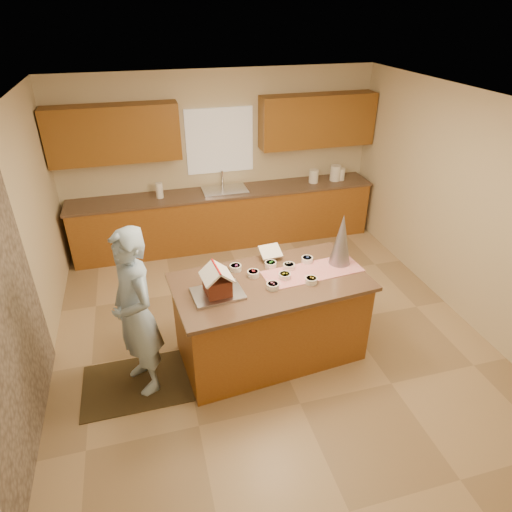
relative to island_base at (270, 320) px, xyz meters
name	(u,v)px	position (x,y,z in m)	size (l,w,h in m)	color
floor	(268,333)	(0.08, 0.33, -0.48)	(5.50, 5.50, 0.00)	tan
ceiling	(272,106)	(0.08, 0.33, 2.22)	(5.50, 5.50, 0.00)	silver
wall_back	(220,159)	(0.08, 3.08, 0.87)	(5.50, 5.50, 0.00)	beige
wall_front	(413,455)	(0.08, -2.42, 0.87)	(5.50, 5.50, 0.00)	beige
wall_left	(17,268)	(-2.42, 0.33, 0.87)	(5.50, 5.50, 0.00)	beige
wall_right	(468,211)	(2.58, 0.33, 0.87)	(5.50, 5.50, 0.00)	beige
stone_accent	(5,328)	(-2.40, -0.47, 0.77)	(2.50, 2.50, 0.00)	gray
window_curtain	(220,141)	(0.08, 3.05, 1.17)	(1.05, 0.03, 1.00)	white
back_counter_base	(226,219)	(0.08, 2.78, -0.04)	(4.80, 0.60, 0.88)	brown
back_counter_top	(225,192)	(0.08, 2.78, 0.42)	(4.85, 0.63, 0.04)	brown
upper_cabinet_left	(114,134)	(-1.47, 2.90, 1.42)	(1.85, 0.35, 0.80)	brown
upper_cabinet_right	(317,121)	(1.63, 2.90, 1.42)	(1.85, 0.35, 0.80)	brown
sink	(225,193)	(0.08, 2.78, 0.41)	(0.70, 0.45, 0.12)	silver
faucet	(222,179)	(0.08, 2.96, 0.58)	(0.03, 0.03, 0.28)	silver
island_base	(270,320)	(0.00, 0.00, 0.00)	(1.95, 0.98, 0.95)	brown
island_top	(271,282)	(0.00, 0.00, 0.50)	(2.04, 1.06, 0.04)	brown
table_runner	(313,271)	(0.49, 0.05, 0.52)	(1.08, 0.39, 0.01)	red
baking_tray	(218,293)	(-0.59, -0.11, 0.53)	(0.50, 0.37, 0.03)	silver
cookbook	(270,251)	(0.12, 0.43, 0.62)	(0.24, 0.02, 0.20)	white
tinsel_tree	(342,240)	(0.84, 0.14, 0.82)	(0.24, 0.24, 0.60)	#BAB9C6
rug	(142,382)	(-1.45, -0.10, -0.47)	(1.22, 0.80, 0.01)	black
boy	(135,314)	(-1.40, -0.10, 0.44)	(0.66, 0.43, 1.80)	#9FC0E1
canister_a	(314,176)	(1.58, 2.78, 0.55)	(0.16, 0.16, 0.22)	white
canister_b	(335,173)	(1.97, 2.78, 0.57)	(0.18, 0.18, 0.26)	white
canister_c	(341,174)	(2.07, 2.78, 0.54)	(0.14, 0.14, 0.20)	white
paper_towel	(159,190)	(-0.93, 2.78, 0.56)	(0.11, 0.11, 0.24)	white
gingerbread_house	(217,283)	(-0.59, -0.11, 0.66)	(0.32, 0.33, 0.31)	#562516
candy_bowls	(278,272)	(0.11, 0.10, 0.55)	(0.94, 0.58, 0.06)	pink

